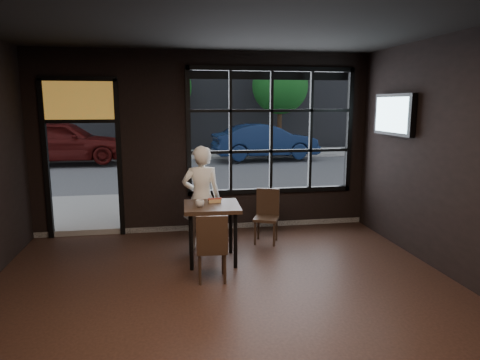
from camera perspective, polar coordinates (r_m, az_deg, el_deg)
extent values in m
cube|color=black|center=(4.75, -0.28, -18.89)|extent=(6.00, 7.00, 0.02)
cube|color=black|center=(4.25, -0.33, 22.58)|extent=(6.00, 7.00, 0.02)
cube|color=black|center=(7.84, 4.19, 6.52)|extent=(3.06, 0.12, 2.28)
cube|color=orange|center=(7.73, -20.65, 9.94)|extent=(1.20, 0.06, 0.70)
cube|color=#545456|center=(28.20, -8.36, 5.38)|extent=(60.00, 41.00, 0.04)
cube|color=#5B5956|center=(27.60, -8.73, 20.95)|extent=(28.00, 12.00, 15.00)
cube|color=#2F2016|center=(6.31, -3.75, -7.06)|extent=(0.82, 0.82, 0.86)
cube|color=#2F2016|center=(5.66, -3.80, -8.82)|extent=(0.42, 0.42, 0.91)
cube|color=#2F2016|center=(7.11, 3.51, -4.92)|extent=(0.50, 0.50, 0.89)
imported|color=white|center=(6.75, -5.16, -2.42)|extent=(0.61, 0.40, 1.66)
imported|color=silver|center=(6.08, -5.38, -3.12)|extent=(0.12, 0.12, 0.10)
cube|color=black|center=(7.36, 19.84, 8.21)|extent=(0.13, 1.13, 0.66)
imported|color=#0E1D3D|center=(17.27, 3.38, 5.18)|extent=(4.31, 1.82, 1.38)
imported|color=#420B09|center=(17.29, -22.57, 4.79)|extent=(4.71, 1.92, 1.60)
cylinder|color=#332114|center=(19.57, -10.02, 6.65)|extent=(0.21, 0.21, 2.28)
sphere|color=#16551A|center=(19.55, -10.19, 12.10)|extent=(2.49, 2.49, 2.49)
cylinder|color=#332114|center=(19.96, 5.27, 6.90)|extent=(0.21, 0.21, 2.33)
sphere|color=#2A5C23|center=(19.95, 5.36, 12.36)|extent=(2.54, 2.54, 2.54)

